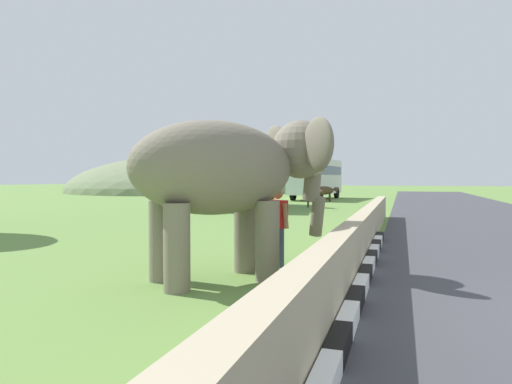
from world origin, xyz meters
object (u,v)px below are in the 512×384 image
object	(u,v)px
cow_near	(268,195)
cow_far	(325,191)
cow_mid	(314,194)
bus_white	(316,176)
elephant	(232,171)
bus_teal	(245,175)
person_handler	(278,223)

from	to	relation	value
cow_near	cow_far	bearing A→B (deg)	-9.11
cow_near	cow_mid	bearing A→B (deg)	-35.13
bus_white	cow_mid	xyz separation A→B (m)	(-11.21, -1.94, -1.21)
cow_mid	cow_far	bearing A→B (deg)	4.12
elephant	cow_mid	world-z (taller)	elephant
elephant	cow_mid	distance (m)	20.57
cow_mid	cow_far	distance (m)	7.15
bus_teal	elephant	bearing A→B (deg)	-161.31
person_handler	cow_mid	distance (m)	19.24
bus_teal	cow_mid	xyz separation A→B (m)	(1.37, -4.15, -1.21)
cow_near	elephant	bearing A→B (deg)	-165.67
elephant	cow_near	xyz separation A→B (m)	(17.36, 4.43, -1.12)
cow_near	bus_white	bearing A→B (deg)	-0.84
elephant	person_handler	bearing A→B (deg)	-19.72
elephant	cow_near	world-z (taller)	elephant
elephant	cow_far	distance (m)	27.71
elephant	bus_white	size ratio (longest dim) A/B	0.42
bus_white	cow_far	world-z (taller)	bus_white
elephant	cow_mid	xyz separation A→B (m)	(20.41, 2.29, -1.12)
person_handler	cow_mid	world-z (taller)	person_handler
bus_white	elephant	bearing A→B (deg)	-172.39
person_handler	cow_near	size ratio (longest dim) A/B	0.98
cow_mid	cow_far	world-z (taller)	same
bus_white	cow_far	size ratio (longest dim) A/B	4.81
cow_near	cow_mid	distance (m)	3.73
bus_white	cow_near	xyz separation A→B (m)	(-14.26, 0.21, -1.21)
bus_teal	bus_white	bearing A→B (deg)	-9.98
bus_teal	cow_far	size ratio (longest dim) A/B	4.77
bus_white	bus_teal	bearing A→B (deg)	170.02
bus_teal	cow_near	world-z (taller)	bus_teal
cow_near	bus_teal	bearing A→B (deg)	50.10
bus_white	person_handler	bearing A→B (deg)	-171.14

